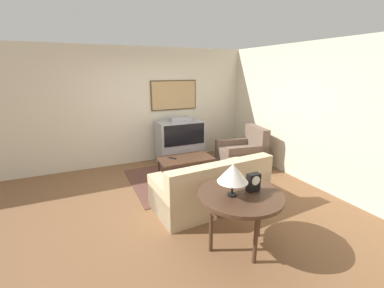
# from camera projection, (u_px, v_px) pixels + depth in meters

# --- Properties ---
(ground_plane) EXTENTS (12.00, 12.00, 0.00)m
(ground_plane) POSITION_uv_depth(u_px,v_px,m) (176.00, 197.00, 4.59)
(ground_plane) COLOR brown
(wall_back) EXTENTS (12.00, 0.10, 2.70)m
(wall_back) POSITION_uv_depth(u_px,v_px,m) (144.00, 106.00, 6.08)
(wall_back) COLOR beige
(wall_back) RESTS_ON ground_plane
(wall_right) EXTENTS (0.06, 12.00, 2.70)m
(wall_right) POSITION_uv_depth(u_px,v_px,m) (295.00, 112.00, 5.26)
(wall_right) COLOR beige
(wall_right) RESTS_ON ground_plane
(area_rug) EXTENTS (2.42, 1.85, 0.01)m
(area_rug) POSITION_uv_depth(u_px,v_px,m) (190.00, 177.00, 5.43)
(area_rug) COLOR brown
(area_rug) RESTS_ON ground_plane
(tv) EXTENTS (1.11, 0.60, 1.11)m
(tv) POSITION_uv_depth(u_px,v_px,m) (180.00, 141.00, 6.25)
(tv) COLOR #9E9EA3
(tv) RESTS_ON ground_plane
(couch) EXTENTS (1.89, 1.03, 0.85)m
(couch) POSITION_uv_depth(u_px,v_px,m) (212.00, 189.00, 4.20)
(couch) COLOR #CCB289
(couch) RESTS_ON ground_plane
(armchair) EXTENTS (1.07, 0.95, 0.94)m
(armchair) POSITION_uv_depth(u_px,v_px,m) (242.00, 154.00, 5.94)
(armchair) COLOR brown
(armchair) RESTS_ON ground_plane
(coffee_table) EXTENTS (1.10, 0.63, 0.44)m
(coffee_table) POSITION_uv_depth(u_px,v_px,m) (186.00, 160.00, 5.32)
(coffee_table) COLOR #472D1E
(coffee_table) RESTS_ON ground_plane
(console_table) EXTENTS (1.05, 1.05, 0.74)m
(console_table) POSITION_uv_depth(u_px,v_px,m) (240.00, 198.00, 3.13)
(console_table) COLOR #472D1E
(console_table) RESTS_ON ground_plane
(table_lamp) EXTENTS (0.37, 0.37, 0.40)m
(table_lamp) POSITION_uv_depth(u_px,v_px,m) (233.00, 173.00, 2.98)
(table_lamp) COLOR black
(table_lamp) RESTS_ON console_table
(mantel_clock) EXTENTS (0.16, 0.10, 0.23)m
(mantel_clock) POSITION_uv_depth(u_px,v_px,m) (253.00, 182.00, 3.15)
(mantel_clock) COLOR black
(mantel_clock) RESTS_ON console_table
(remote) EXTENTS (0.12, 0.16, 0.02)m
(remote) POSITION_uv_depth(u_px,v_px,m) (172.00, 158.00, 5.26)
(remote) COLOR black
(remote) RESTS_ON coffee_table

